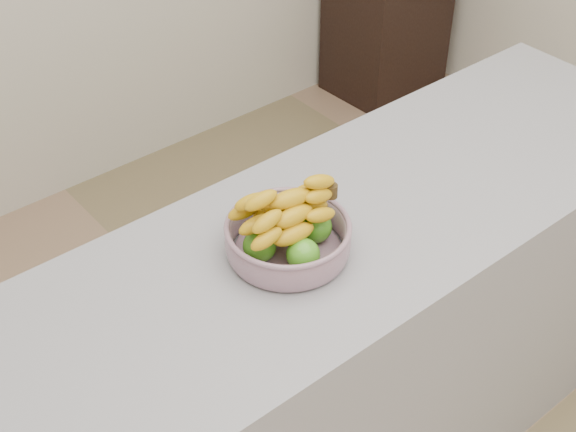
% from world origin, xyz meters
% --- Properties ---
extents(counter, '(2.00, 0.60, 0.90)m').
position_xyz_m(counter, '(0.00, 0.30, 0.45)').
color(counter, '#9C9BA4').
rests_on(counter, ground).
extents(cabinet, '(0.51, 0.41, 0.90)m').
position_xyz_m(cabinet, '(1.65, 1.78, 0.45)').
color(cabinet, black).
rests_on(cabinet, ground).
extents(fruit_bowl, '(0.27, 0.27, 0.16)m').
position_xyz_m(fruit_bowl, '(-0.18, 0.30, 0.95)').
color(fruit_bowl, '#9DA4BC').
rests_on(fruit_bowl, counter).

